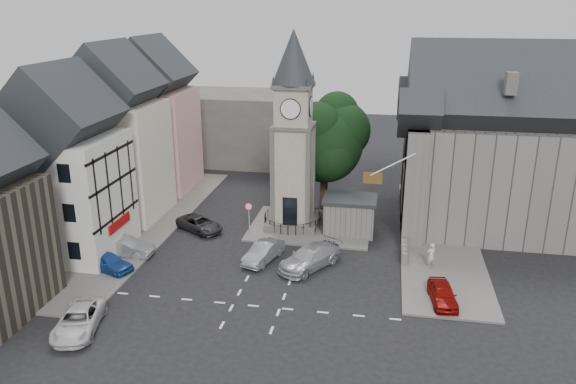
% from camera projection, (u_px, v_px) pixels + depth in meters
% --- Properties ---
extents(ground, '(120.00, 120.00, 0.00)m').
position_uv_depth(ground, '(274.00, 268.00, 40.37)').
color(ground, black).
rests_on(ground, ground).
extents(pavement_west, '(6.00, 30.00, 0.14)m').
position_uv_depth(pavement_west, '(146.00, 224.00, 48.06)').
color(pavement_west, '#595651').
rests_on(pavement_west, ground).
extents(pavement_east, '(6.00, 26.00, 0.14)m').
position_uv_depth(pavement_east, '(438.00, 235.00, 45.76)').
color(pavement_east, '#595651').
rests_on(pavement_east, ground).
extents(central_island, '(10.00, 8.00, 0.16)m').
position_uv_depth(central_island, '(310.00, 226.00, 47.54)').
color(central_island, '#595651').
rests_on(central_island, ground).
extents(road_markings, '(20.00, 8.00, 0.01)m').
position_uv_depth(road_markings, '(256.00, 306.00, 35.24)').
color(road_markings, silver).
rests_on(road_markings, ground).
extents(clock_tower, '(4.86, 4.86, 16.25)m').
position_uv_depth(clock_tower, '(293.00, 133.00, 45.20)').
color(clock_tower, '#4C4944').
rests_on(clock_tower, ground).
extents(stone_shelter, '(4.30, 3.30, 3.08)m').
position_uv_depth(stone_shelter, '(350.00, 215.00, 46.04)').
color(stone_shelter, slate).
rests_on(stone_shelter, ground).
extents(town_tree, '(7.20, 7.20, 10.80)m').
position_uv_depth(town_tree, '(325.00, 134.00, 49.89)').
color(town_tree, black).
rests_on(town_tree, ground).
extents(warning_sign_post, '(0.70, 0.19, 2.85)m').
position_uv_depth(warning_sign_post, '(249.00, 212.00, 45.32)').
color(warning_sign_post, black).
rests_on(warning_sign_post, ground).
extents(terrace_pink, '(8.10, 7.60, 12.80)m').
position_uv_depth(terrace_pink, '(154.00, 124.00, 55.79)').
color(terrace_pink, '#E0A19A').
rests_on(terrace_pink, ground).
extents(terrace_cream, '(8.10, 7.60, 12.80)m').
position_uv_depth(terrace_cream, '(116.00, 143.00, 48.33)').
color(terrace_cream, '#EBE3C4').
rests_on(terrace_cream, ground).
extents(terrace_tudor, '(8.10, 7.60, 12.00)m').
position_uv_depth(terrace_tudor, '(66.00, 174.00, 41.01)').
color(terrace_tudor, silver).
rests_on(terrace_tudor, ground).
extents(backdrop_west, '(20.00, 10.00, 8.00)m').
position_uv_depth(backdrop_west, '(223.00, 126.00, 67.20)').
color(backdrop_west, '#4C4944').
rests_on(backdrop_west, ground).
extents(east_building, '(14.40, 11.40, 12.60)m').
position_uv_depth(east_building, '(487.00, 155.00, 45.95)').
color(east_building, slate).
rests_on(east_building, ground).
extents(east_boundary_wall, '(0.40, 16.00, 0.90)m').
position_uv_depth(east_boundary_wall, '(403.00, 220.00, 47.98)').
color(east_boundary_wall, slate).
rests_on(east_boundary_wall, ground).
extents(flagpole, '(3.68, 0.10, 2.74)m').
position_uv_depth(flagpole, '(393.00, 164.00, 40.48)').
color(flagpole, white).
rests_on(flagpole, ground).
extents(car_west_blue, '(4.28, 2.85, 1.35)m').
position_uv_depth(car_west_blue, '(108.00, 262.00, 39.70)').
color(car_west_blue, '#1A4391').
rests_on(car_west_blue, ground).
extents(car_west_silver, '(4.40, 1.55, 1.45)m').
position_uv_depth(car_west_silver, '(124.00, 247.00, 42.07)').
color(car_west_silver, gray).
rests_on(car_west_silver, ground).
extents(car_west_grey, '(4.80, 4.05, 1.22)m').
position_uv_depth(car_west_grey, '(200.00, 224.00, 46.68)').
color(car_west_grey, '#29292B').
rests_on(car_west_grey, ground).
extents(car_island_silver, '(2.66, 4.41, 1.37)m').
position_uv_depth(car_island_silver, '(263.00, 252.00, 41.20)').
color(car_island_silver, gray).
rests_on(car_island_silver, ground).
extents(car_island_east, '(4.68, 5.66, 1.55)m').
position_uv_depth(car_island_east, '(310.00, 258.00, 40.16)').
color(car_island_east, '#B2B3BB').
rests_on(car_island_east, ground).
extents(car_east_red, '(1.97, 3.95, 1.29)m').
position_uv_depth(car_east_red, '(443.00, 294.00, 35.41)').
color(car_east_red, maroon).
rests_on(car_east_red, ground).
extents(van_sw_white, '(3.28, 5.19, 1.33)m').
position_uv_depth(van_sw_white, '(79.00, 320.00, 32.45)').
color(van_sw_white, silver).
rests_on(van_sw_white, ground).
extents(pedestrian, '(0.83, 0.75, 1.90)m').
position_uv_depth(pedestrian, '(431.00, 256.00, 40.05)').
color(pedestrian, beige).
rests_on(pedestrian, ground).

